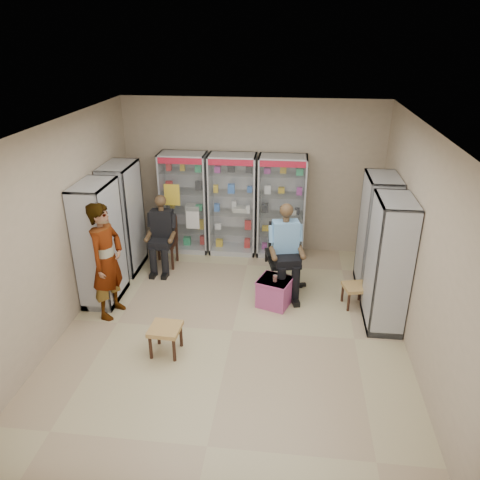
# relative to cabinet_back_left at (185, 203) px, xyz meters

# --- Properties ---
(floor) EXTENTS (6.00, 6.00, 0.00)m
(floor) POSITION_rel_cabinet_back_left_xyz_m (1.30, -2.73, -1.00)
(floor) COLOR tan
(floor) RESTS_ON ground
(room_shell) EXTENTS (5.02, 6.02, 3.01)m
(room_shell) POSITION_rel_cabinet_back_left_xyz_m (1.30, -2.73, 0.97)
(room_shell) COLOR tan
(room_shell) RESTS_ON ground
(cabinet_back_left) EXTENTS (0.90, 0.50, 2.00)m
(cabinet_back_left) POSITION_rel_cabinet_back_left_xyz_m (0.00, 0.00, 0.00)
(cabinet_back_left) COLOR #9FA1A6
(cabinet_back_left) RESTS_ON floor
(cabinet_back_mid) EXTENTS (0.90, 0.50, 2.00)m
(cabinet_back_mid) POSITION_rel_cabinet_back_left_xyz_m (0.95, 0.00, 0.00)
(cabinet_back_mid) COLOR silver
(cabinet_back_mid) RESTS_ON floor
(cabinet_back_right) EXTENTS (0.90, 0.50, 2.00)m
(cabinet_back_right) POSITION_rel_cabinet_back_left_xyz_m (1.90, 0.00, 0.00)
(cabinet_back_right) COLOR silver
(cabinet_back_right) RESTS_ON floor
(cabinet_right_far) EXTENTS (0.90, 0.50, 2.00)m
(cabinet_right_far) POSITION_rel_cabinet_back_left_xyz_m (3.53, -1.13, 0.00)
(cabinet_right_far) COLOR #9D9FA4
(cabinet_right_far) RESTS_ON floor
(cabinet_right_near) EXTENTS (0.90, 0.50, 2.00)m
(cabinet_right_near) POSITION_rel_cabinet_back_left_xyz_m (3.53, -2.23, 0.00)
(cabinet_right_near) COLOR #B3B6BA
(cabinet_right_near) RESTS_ON floor
(cabinet_left_far) EXTENTS (0.90, 0.50, 2.00)m
(cabinet_left_far) POSITION_rel_cabinet_back_left_xyz_m (-0.93, -0.93, 0.00)
(cabinet_left_far) COLOR #A5A8AC
(cabinet_left_far) RESTS_ON floor
(cabinet_left_near) EXTENTS (0.90, 0.50, 2.00)m
(cabinet_left_near) POSITION_rel_cabinet_back_left_xyz_m (-0.93, -2.03, 0.00)
(cabinet_left_near) COLOR silver
(cabinet_left_near) RESTS_ON floor
(wooden_chair) EXTENTS (0.42, 0.42, 0.94)m
(wooden_chair) POSITION_rel_cabinet_back_left_xyz_m (-0.25, -0.73, -0.53)
(wooden_chair) COLOR black
(wooden_chair) RESTS_ON floor
(seated_customer) EXTENTS (0.44, 0.60, 1.34)m
(seated_customer) POSITION_rel_cabinet_back_left_xyz_m (-0.25, -0.78, -0.33)
(seated_customer) COLOR black
(seated_customer) RESTS_ON floor
(office_chair) EXTENTS (0.76, 0.76, 1.17)m
(office_chair) POSITION_rel_cabinet_back_left_xyz_m (2.01, -1.38, -0.42)
(office_chair) COLOR black
(office_chair) RESTS_ON floor
(seated_shopkeeper) EXTENTS (0.63, 0.77, 1.49)m
(seated_shopkeeper) POSITION_rel_cabinet_back_left_xyz_m (2.01, -1.43, -0.26)
(seated_shopkeeper) COLOR #75ABE7
(seated_shopkeeper) RESTS_ON floor
(pink_trunk) EXTENTS (0.61, 0.59, 0.46)m
(pink_trunk) POSITION_rel_cabinet_back_left_xyz_m (1.88, -1.92, -0.77)
(pink_trunk) COLOR #9D3F88
(pink_trunk) RESTS_ON floor
(tea_glass) EXTENTS (0.07, 0.07, 0.10)m
(tea_glass) POSITION_rel_cabinet_back_left_xyz_m (1.88, -1.97, -0.49)
(tea_glass) COLOR #511D07
(tea_glass) RESTS_ON pink_trunk
(woven_stool_a) EXTENTS (0.45, 0.45, 0.37)m
(woven_stool_a) POSITION_rel_cabinet_back_left_xyz_m (3.17, -1.80, -0.82)
(woven_stool_a) COLOR #9F8743
(woven_stool_a) RESTS_ON floor
(woven_stool_b) EXTENTS (0.44, 0.44, 0.41)m
(woven_stool_b) POSITION_rel_cabinet_back_left_xyz_m (0.45, -3.34, -0.79)
(woven_stool_b) COLOR #B38C4B
(woven_stool_b) RESTS_ON floor
(standing_man) EXTENTS (0.58, 0.76, 1.86)m
(standing_man) POSITION_rel_cabinet_back_left_xyz_m (-0.65, -2.47, -0.07)
(standing_man) COLOR gray
(standing_man) RESTS_ON floor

